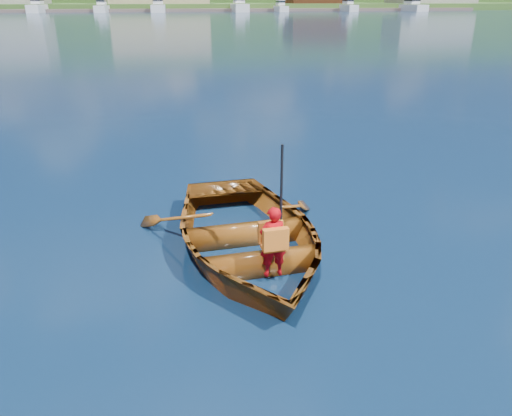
# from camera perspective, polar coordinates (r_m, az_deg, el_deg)

# --- Properties ---
(ground) EXTENTS (600.00, 600.00, 0.00)m
(ground) POSITION_cam_1_polar(r_m,az_deg,el_deg) (7.28, 5.22, -6.84)
(ground) COLOR #0F2742
(ground) RESTS_ON ground
(rowboat) EXTENTS (3.51, 4.63, 0.90)m
(rowboat) POSITION_cam_1_polar(r_m,az_deg,el_deg) (7.53, -1.10, -3.08)
(rowboat) COLOR brown
(rowboat) RESTS_ON ground
(child_paddler) EXTENTS (0.39, 0.37, 1.79)m
(child_paddler) POSITION_cam_1_polar(r_m,az_deg,el_deg) (6.64, 1.97, -3.72)
(child_paddler) COLOR red
(child_paddler) RESTS_ON ground
(dock) EXTENTS (160.05, 8.36, 0.80)m
(dock) POSITION_cam_1_polar(r_m,az_deg,el_deg) (154.69, -4.52, 21.62)
(dock) COLOR brown
(dock) RESTS_ON ground
(marina_yachts) EXTENTS (143.45, 13.46, 4.41)m
(marina_yachts) POSITION_cam_1_polar(r_m,az_deg,el_deg) (149.50, -11.21, 21.64)
(marina_yachts) COLOR silver
(marina_yachts) RESTS_ON ground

